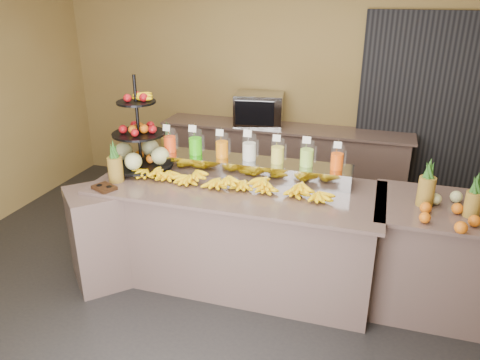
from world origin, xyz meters
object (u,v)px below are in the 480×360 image
at_px(fruit_stand, 144,146).
at_px(condiment_caddy, 104,188).
at_px(pitcher_tray, 249,167).
at_px(banana_heap, 227,179).
at_px(right_fruit_pile, 446,207).
at_px(oven_warmer, 259,109).

xyz_separation_m(fruit_stand, condiment_caddy, (-0.11, -0.54, -0.21)).
relative_size(pitcher_tray, condiment_caddy, 9.69).
distance_m(pitcher_tray, condiment_caddy, 1.28).
height_order(banana_heap, fruit_stand, fruit_stand).
bearing_deg(banana_heap, right_fruit_pile, -1.51).
bearing_deg(banana_heap, fruit_stand, 168.92).
relative_size(banana_heap, condiment_caddy, 9.61).
height_order(banana_heap, right_fruit_pile, right_fruit_pile).
xyz_separation_m(fruit_stand, oven_warmer, (0.63, 1.80, -0.03)).
relative_size(pitcher_tray, fruit_stand, 2.09).
bearing_deg(right_fruit_pile, pitcher_tray, 167.89).
distance_m(pitcher_tray, oven_warmer, 1.71).
height_order(banana_heap, oven_warmer, oven_warmer).
bearing_deg(fruit_stand, condiment_caddy, -84.43).
height_order(pitcher_tray, fruit_stand, fruit_stand).
xyz_separation_m(banana_heap, oven_warmer, (-0.25, 1.98, 0.13)).
bearing_deg(banana_heap, pitcher_tray, 70.70).
bearing_deg(pitcher_tray, condiment_caddy, -148.33).
height_order(fruit_stand, condiment_caddy, fruit_stand).
relative_size(pitcher_tray, banana_heap, 1.01).
bearing_deg(condiment_caddy, fruit_stand, 78.67).
relative_size(fruit_stand, condiment_caddy, 4.63).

